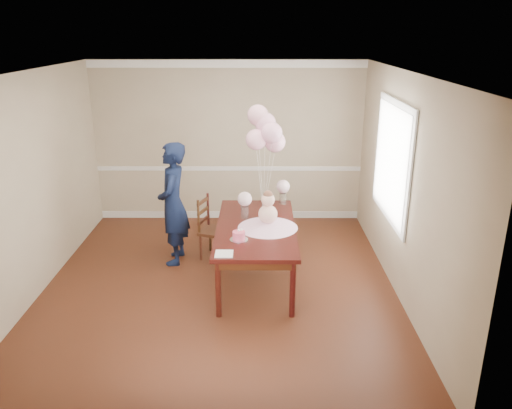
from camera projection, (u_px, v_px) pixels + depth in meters
name	position (u px, v px, depth m)	size (l,w,h in m)	color
floor	(220.00, 286.00, 6.48)	(4.50, 5.00, 0.00)	#37180D
ceiling	(214.00, 72.00, 5.58)	(4.50, 5.00, 0.02)	white
wall_back	(228.00, 143.00, 8.39)	(4.50, 0.02, 2.70)	tan
wall_front	(190.00, 289.00, 3.67)	(4.50, 0.02, 2.70)	tan
wall_left	(31.00, 187.00, 6.04)	(0.02, 5.00, 2.70)	tan
wall_right	(403.00, 187.00, 6.02)	(0.02, 5.00, 2.70)	tan
chair_rail_trim	(229.00, 169.00, 8.53)	(4.50, 0.02, 0.07)	silver
crown_molding	(227.00, 64.00, 7.95)	(4.50, 0.02, 0.12)	white
baseboard_trim	(230.00, 214.00, 8.81)	(4.50, 0.02, 0.12)	silver
window_frame	(392.00, 161.00, 6.42)	(0.02, 1.66, 1.56)	silver
window_blinds	(391.00, 161.00, 6.42)	(0.01, 1.50, 1.40)	white
dining_table_top	(256.00, 228.00, 6.44)	(1.01, 2.02, 0.05)	black
table_apron	(256.00, 233.00, 6.47)	(0.91, 1.92, 0.10)	black
table_leg_fl	(218.00, 289.00, 5.69)	(0.07, 0.07, 0.71)	black
table_leg_fr	(293.00, 289.00, 5.69)	(0.07, 0.07, 0.71)	black
table_leg_bl	(228.00, 228.00, 7.45)	(0.07, 0.07, 0.71)	black
table_leg_br	(285.00, 228.00, 7.44)	(0.07, 0.07, 0.71)	black
baby_skirt	(268.00, 224.00, 6.37)	(0.77, 0.77, 0.10)	#E8ABD2
baby_torso	(268.00, 214.00, 6.32)	(0.24, 0.24, 0.24)	pink
baby_head	(268.00, 200.00, 6.26)	(0.17, 0.17, 0.17)	beige
baby_hair	(268.00, 195.00, 6.24)	(0.12, 0.12, 0.12)	brown
cake_platter	(239.00, 240.00, 6.00)	(0.22, 0.22, 0.01)	#BCBDC1
birthday_cake	(239.00, 235.00, 5.98)	(0.15, 0.15, 0.10)	#E8496B
cake_flower_a	(239.00, 230.00, 5.96)	(0.03, 0.03, 0.03)	white
cake_flower_b	(241.00, 230.00, 5.98)	(0.03, 0.03, 0.03)	white
rose_vase_near	(245.00, 212.00, 6.69)	(0.10, 0.10, 0.16)	silver
roses_near	(245.00, 199.00, 6.63)	(0.19, 0.19, 0.19)	beige
rose_vase_far	(283.00, 199.00, 7.21)	(0.10, 0.10, 0.16)	white
roses_far	(283.00, 187.00, 7.15)	(0.19, 0.19, 0.19)	silver
napkin	(224.00, 254.00, 5.62)	(0.20, 0.20, 0.01)	white
balloon_weight	(263.00, 210.00, 6.95)	(0.04, 0.04, 0.02)	#B5B5B9
balloon_a	(256.00, 140.00, 6.62)	(0.28, 0.28, 0.28)	#FFB4D0
balloon_b	(272.00, 133.00, 6.54)	(0.28, 0.28, 0.28)	#F5ADD2
balloon_c	(265.00, 123.00, 6.65)	(0.28, 0.28, 0.28)	#E6A3C4
balloon_d	(258.00, 115.00, 6.63)	(0.28, 0.28, 0.28)	#E8A4BB
balloon_e	(275.00, 142.00, 6.71)	(0.28, 0.28, 0.28)	#FFB4D1
balloon_ribbon_a	(260.00, 181.00, 6.81)	(0.00, 0.00, 0.85)	white
balloon_ribbon_b	(267.00, 178.00, 6.77)	(0.00, 0.00, 0.95)	white
balloon_ribbon_c	(264.00, 173.00, 6.82)	(0.00, 0.00, 1.05)	white
balloon_ribbon_d	(261.00, 169.00, 6.82)	(0.00, 0.00, 1.15)	white
balloon_ribbon_e	(269.00, 182.00, 6.86)	(0.00, 0.00, 0.80)	white
dining_chair_seat	(215.00, 231.00, 7.19)	(0.39, 0.39, 0.04)	#381B0F
chair_leg_fl	(201.00, 247.00, 7.17)	(0.04, 0.04, 0.38)	#3C1910
chair_leg_fr	(221.00, 251.00, 7.06)	(0.04, 0.04, 0.38)	#361B0E
chair_leg_bl	(210.00, 239.00, 7.45)	(0.04, 0.04, 0.38)	#331D0E
chair_leg_br	(230.00, 242.00, 7.35)	(0.04, 0.04, 0.38)	#3A1D0F
chair_back_post_l	(199.00, 217.00, 7.01)	(0.04, 0.04, 0.50)	#3A210F
chair_back_post_r	(208.00, 209.00, 7.30)	(0.04, 0.04, 0.50)	black
chair_slat_low	(204.00, 220.00, 7.19)	(0.03, 0.36, 0.04)	#36170E
chair_slat_mid	(203.00, 211.00, 7.15)	(0.03, 0.36, 0.04)	#361F0E
chair_slat_top	(203.00, 201.00, 7.10)	(0.03, 0.36, 0.04)	#321A0D
woman	(173.00, 204.00, 6.91)	(0.63, 0.42, 1.73)	black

